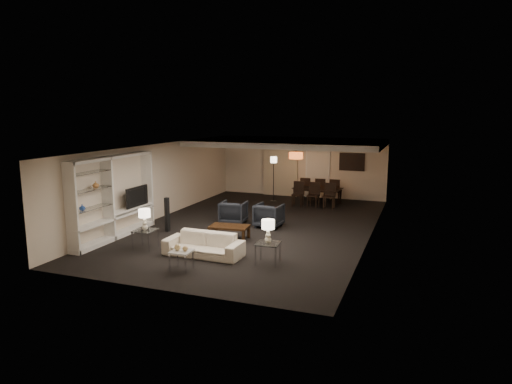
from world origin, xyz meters
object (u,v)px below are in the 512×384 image
Objects in this scene: marble_table at (182,260)px; television at (134,196)px; chair_fm at (321,190)px; floor_lamp at (274,179)px; pendant_light at (296,156)px; floor_speaker at (167,215)px; side_table_right at (268,253)px; chair_nr at (329,196)px; coffee_table at (229,232)px; armchair_left at (233,212)px; dining_table at (317,196)px; table_lamp_left at (145,220)px; chair_nl at (298,194)px; side_table_left at (146,239)px; chair_fr at (336,190)px; sofa at (204,245)px; vase_amber at (96,185)px; chair_nm at (313,195)px; armchair_right at (269,215)px; vase_blue at (82,207)px; chair_fl at (306,189)px; table_lamp_right at (268,231)px.

marble_table is 4.11m from television.
chair_fm is 0.52× the size of floor_lamp.
pendant_light reaches higher than floor_speaker.
side_table_right is 0.59× the size of chair_nr.
marble_table reaches higher than coffee_table.
chair_nr is at bearing -131.29° from armchair_left.
floor_speaker is at bearing -112.91° from dining_table.
table_lamp_left reaches higher than chair_nl.
chair_fr reaches higher than side_table_left.
vase_amber is at bearing -177.04° from sofa.
sofa is 2.13× the size of chair_nm.
armchair_right is 0.78× the size of television.
pendant_light reaches higher than chair_fr.
floor_lamp is at bearing -69.66° from armchair_right.
pendant_light is 1.95m from chair_nr.
chair_nl is at bearing -7.47° from pendant_light.
coffee_table is 3.96m from vase_blue.
armchair_left is at bearing -106.72° from dining_table.
vase_amber reaches higher than chair_fm.
floor_lamp is at bearing 33.91° from chair_fl.
chair_nr is at bearing 4.55° from chair_nm.
chair_fl is at bearing 86.17° from marble_table.
table_lamp_left reaches higher than coffee_table.
vase_amber is at bearing 65.26° from chair_fl.
chair_fl is (0.01, 4.69, 0.10)m from armchair_right.
television reaches higher than table_lamp_left.
coffee_table is 2.34m from side_table_right.
chair_nm is at bearing 80.58° from sofa.
chair_fm reaches higher than coffee_table.
armchair_right is at bearing -88.46° from pendant_light.
vase_blue is at bearing -154.24° from side_table_left.
table_lamp_left reaches higher than chair_fr.
dining_table is at bearing 132.81° from chair_nr.
chair_fl reaches higher than sofa.
armchair_right is 4.02m from side_table_left.
marble_table is at bearing -89.18° from sofa.
table_lamp_right is 4.88m from vase_amber.
coffee_table is 1.17× the size of chair_nr.
chair_nr reaches higher than side_table_left.
armchair_left is (-1.11, -3.40, -1.55)m from pendant_light.
coffee_table is at bearing 90.00° from marble_table.
table_lamp_left reaches higher than chair_fm.
marble_table is at bearing -94.27° from chair_nm.
television is 5.85× the size of vase_amber.
vase_blue reaches higher than dining_table.
chair_nm and chair_fr have the same top height.
table_lamp_right is at bearing 112.54° from armchair_right.
coffee_table is at bearing 103.56° from armchair_left.
side_table_right is 7.58m from floor_lamp.
armchair_left is 4.76m from vase_blue.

